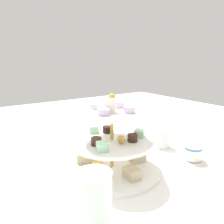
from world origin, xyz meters
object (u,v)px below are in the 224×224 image
water_glass_short_left (162,138)px  butter_knife_right (223,205)px  water_glass_tall_right (95,205)px  tiered_serving_stand (112,147)px  butter_knife_left (10,171)px  teacup_with_saucer (193,154)px

water_glass_short_left → butter_knife_right: water_glass_short_left is taller
water_glass_tall_right → butter_knife_right: bearing=162.3°
tiered_serving_stand → water_glass_tall_right: tiered_serving_stand is taller
tiered_serving_stand → butter_knife_left: tiered_serving_stand is taller
water_glass_tall_right → water_glass_short_left: (-0.44, -0.24, -0.03)m
water_glass_tall_right → butter_knife_right: 0.32m
teacup_with_saucer → butter_knife_left: (0.53, -0.27, -0.02)m
water_glass_short_left → teacup_with_saucer: bearing=88.1°
tiered_serving_stand → butter_knife_right: 0.33m
water_glass_tall_right → water_glass_short_left: water_glass_tall_right is taller
tiered_serving_stand → water_glass_tall_right: size_ratio=2.26×
water_glass_short_left → butter_knife_left: bearing=-13.3°
water_glass_short_left → teacup_with_saucer: size_ratio=0.76×
tiered_serving_stand → butter_knife_right: size_ratio=1.81×
tiered_serving_stand → water_glass_tall_right: bearing=48.8°
butter_knife_right → butter_knife_left: bearing=101.0°
teacup_with_saucer → butter_knife_right: size_ratio=0.53×
water_glass_tall_right → teacup_with_saucer: water_glass_tall_right is taller
butter_knife_left → butter_knife_right: size_ratio=1.00×
water_glass_short_left → tiered_serving_stand: bearing=8.6°
butter_knife_left → water_glass_short_left: bearing=116.9°
tiered_serving_stand → water_glass_tall_right: 0.27m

